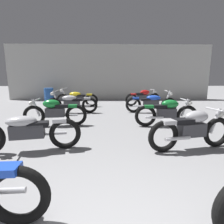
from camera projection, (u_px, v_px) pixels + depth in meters
back_wall at (109, 73)px, 12.09m from camera, size 13.42×0.24×3.60m
motorcycle_left_row_1 at (27, 131)px, 3.72m from camera, size 2.15×0.76×0.97m
motorcycle_left_row_2 at (55, 112)px, 5.69m from camera, size 1.97×0.49×0.88m
motorcycle_left_row_3 at (72, 103)px, 7.70m from camera, size 2.17×0.68×0.97m
motorcycle_left_row_4 at (77, 98)px, 9.42m from camera, size 2.17×0.68×0.97m
motorcycle_right_row_1 at (192, 129)px, 3.84m from camera, size 1.95×0.64×0.88m
motorcycle_right_row_2 at (167, 112)px, 5.63m from camera, size 1.97×0.48×0.88m
motorcycle_right_row_3 at (151, 103)px, 7.75m from camera, size 2.17×0.68×0.97m
motorcycle_right_row_4 at (143, 97)px, 9.71m from camera, size 1.95×0.63×0.88m
oil_drum at (49, 95)px, 11.29m from camera, size 0.59×0.59×0.85m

